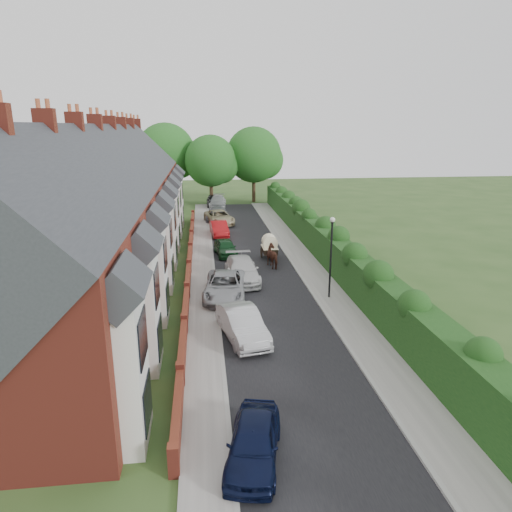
{
  "coord_description": "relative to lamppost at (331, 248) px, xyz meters",
  "views": [
    {
      "loc": [
        -4.22,
        -21.83,
        10.36
      ],
      "look_at": [
        -0.87,
        6.5,
        2.2
      ],
      "focal_mm": 32.0,
      "sensor_mm": 36.0,
      "label": 1
    }
  ],
  "objects": [
    {
      "name": "terrace_row",
      "position": [
        -14.27,
        5.98,
        1.18
      ],
      "size": [
        9.05,
        40.5,
        11.5
      ],
      "color": "maroon",
      "rests_on": "ground"
    },
    {
      "name": "car_navy",
      "position": [
        -6.25,
        -13.59,
        -2.62
      ],
      "size": [
        2.43,
        4.23,
        1.36
      ],
      "primitive_type": "imported",
      "rotation": [
        0.0,
        0.0,
        -0.22
      ],
      "color": "black",
      "rests_on": "ground"
    },
    {
      "name": "kerb_hedge_side",
      "position": [
        -0.85,
        7.0,
        -3.23
      ],
      "size": [
        0.18,
        58.0,
        0.13
      ],
      "primitive_type": "cube",
      "color": "#9C9C97",
      "rests_on": "ground"
    },
    {
      "name": "car_extra_far",
      "position": [
        -5.66,
        33.9,
        -2.54
      ],
      "size": [
        2.5,
        5.35,
        1.51
      ],
      "primitive_type": "imported",
      "rotation": [
        0.0,
        0.0,
        -0.07
      ],
      "color": "#B5B5BA",
      "rests_on": "ground"
    },
    {
      "name": "horse_cart",
      "position": [
        -2.39,
        9.15,
        -2.15
      ],
      "size": [
        1.26,
        2.78,
        2.01
      ],
      "color": "black",
      "rests_on": "ground"
    },
    {
      "name": "pavement_house_side",
      "position": [
        -7.75,
        7.0,
        -3.24
      ],
      "size": [
        1.7,
        58.0,
        0.12
      ],
      "primitive_type": "cube",
      "color": "gray",
      "rests_on": "ground"
    },
    {
      "name": "kerb_house_side",
      "position": [
        -6.95,
        7.0,
        -3.23
      ],
      "size": [
        0.18,
        58.0,
        0.13
      ],
      "primitive_type": "cube",
      "color": "#9C9C97",
      "rests_on": "ground"
    },
    {
      "name": "horse",
      "position": [
        -2.39,
        6.95,
        -2.44
      ],
      "size": [
        1.44,
        2.21,
        1.72
      ],
      "primitive_type": "imported",
      "rotation": [
        0.0,
        0.0,
        3.41
      ],
      "color": "#422218",
      "rests_on": "ground"
    },
    {
      "name": "road",
      "position": [
        -3.9,
        7.0,
        -3.29
      ],
      "size": [
        6.0,
        58.0,
        0.02
      ],
      "primitive_type": "cube",
      "color": "black",
      "rests_on": "ground"
    },
    {
      "name": "tree_far_back",
      "position": [
        -11.99,
        39.08,
        3.32
      ],
      "size": [
        8.4,
        8.0,
        10.82
      ],
      "color": "#332316",
      "rests_on": "ground"
    },
    {
      "name": "car_beige",
      "position": [
        -5.87,
        23.27,
        -2.55
      ],
      "size": [
        3.55,
        5.78,
        1.49
      ],
      "primitive_type": "imported",
      "rotation": [
        0.0,
        0.0,
        0.21
      ],
      "color": "tan",
      "rests_on": "ground"
    },
    {
      "name": "car_silver_b",
      "position": [
        -6.4,
        1.0,
        -2.54
      ],
      "size": [
        3.07,
        5.66,
        1.51
      ],
      "primitive_type": "imported",
      "rotation": [
        0.0,
        0.0,
        -0.11
      ],
      "color": "#94969A",
      "rests_on": "ground"
    },
    {
      "name": "car_grey",
      "position": [
        -6.08,
        25.4,
        -2.58
      ],
      "size": [
        2.78,
        5.22,
        1.44
      ],
      "primitive_type": "imported",
      "rotation": [
        0.0,
        0.0,
        -0.16
      ],
      "color": "slate",
      "rests_on": "ground"
    },
    {
      "name": "car_red",
      "position": [
        -6.1,
        17.76,
        -2.58
      ],
      "size": [
        1.86,
        4.47,
        1.44
      ],
      "primitive_type": "imported",
      "rotation": [
        0.0,
        0.0,
        0.08
      ],
      "color": "maroon",
      "rests_on": "ground"
    },
    {
      "name": "hedge",
      "position": [
        2.0,
        7.0,
        -1.7
      ],
      "size": [
        2.1,
        58.0,
        2.85
      ],
      "color": "#103412",
      "rests_on": "ground"
    },
    {
      "name": "tree_far_left",
      "position": [
        -6.05,
        36.08,
        2.41
      ],
      "size": [
        7.14,
        6.8,
        9.29
      ],
      "color": "#332316",
      "rests_on": "ground"
    },
    {
      "name": "tree_far_right",
      "position": [
        -0.01,
        38.08,
        3.02
      ],
      "size": [
        7.98,
        7.6,
        10.31
      ],
      "color": "#332316",
      "rests_on": "ground"
    },
    {
      "name": "ground",
      "position": [
        -3.4,
        -4.0,
        -3.3
      ],
      "size": [
        140.0,
        140.0,
        0.0
      ],
      "primitive_type": "plane",
      "color": "#2D4C1E",
      "rests_on": "ground"
    },
    {
      "name": "car_white",
      "position": [
        -5.06,
        4.11,
        -2.53
      ],
      "size": [
        2.3,
        5.34,
        1.53
      ],
      "primitive_type": "imported",
      "rotation": [
        0.0,
        0.0,
        0.03
      ],
      "color": "silver",
      "rests_on": "ground"
    },
    {
      "name": "garden_wall_row",
      "position": [
        -8.75,
        6.0,
        -2.84
      ],
      "size": [
        0.35,
        40.35,
        1.1
      ],
      "color": "maroon",
      "rests_on": "ground"
    },
    {
      "name": "car_silver_a",
      "position": [
        -5.84,
        -4.86,
        -2.52
      ],
      "size": [
        2.6,
        4.96,
        1.55
      ],
      "primitive_type": "imported",
      "rotation": [
        0.0,
        0.0,
        0.21
      ],
      "color": "#A9AAAE",
      "rests_on": "ground"
    },
    {
      "name": "car_black",
      "position": [
        -6.15,
        34.5,
        -2.51
      ],
      "size": [
        1.91,
        4.65,
        1.58
      ],
      "primitive_type": "imported",
      "rotation": [
        0.0,
        0.0,
        0.01
      ],
      "color": "black",
      "rests_on": "ground"
    },
    {
      "name": "lamppost",
      "position": [
        0.0,
        0.0,
        0.0
      ],
      "size": [
        0.32,
        0.32,
        5.16
      ],
      "color": "black",
      "rests_on": "ground"
    },
    {
      "name": "pavement_hedge_side",
      "position": [
        0.2,
        7.0,
        -3.24
      ],
      "size": [
        2.2,
        58.0,
        0.12
      ],
      "primitive_type": "cube",
      "color": "gray",
      "rests_on": "ground"
    },
    {
      "name": "car_green",
      "position": [
        -5.86,
        10.61,
        -2.62
      ],
      "size": [
        2.05,
        4.12,
        1.35
      ],
      "primitive_type": "imported",
      "rotation": [
        0.0,
        0.0,
        0.12
      ],
      "color": "#103819",
      "rests_on": "ground"
    }
  ]
}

